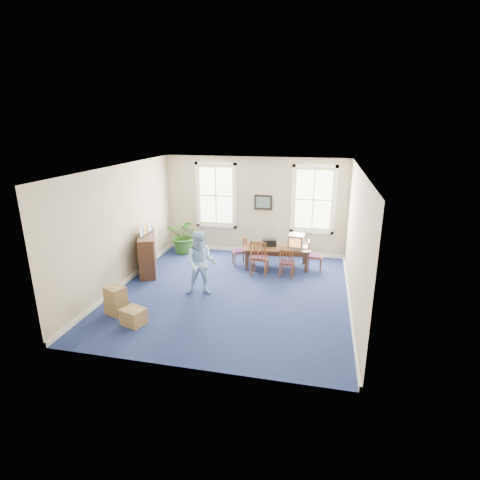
% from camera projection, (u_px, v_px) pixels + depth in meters
% --- Properties ---
extents(floor, '(6.50, 6.50, 0.00)m').
position_uv_depth(floor, '(231.00, 292.00, 9.77)').
color(floor, navy).
rests_on(floor, ground).
extents(ceiling, '(6.50, 6.50, 0.00)m').
position_uv_depth(ceiling, '(230.00, 168.00, 8.81)').
color(ceiling, white).
rests_on(ceiling, ground).
extents(wall_back, '(6.50, 0.00, 6.50)m').
position_uv_depth(wall_back, '(254.00, 206.00, 12.32)').
color(wall_back, tan).
rests_on(wall_back, ground).
extents(wall_front, '(6.50, 0.00, 6.50)m').
position_uv_depth(wall_front, '(185.00, 287.00, 6.27)').
color(wall_front, tan).
rests_on(wall_front, ground).
extents(wall_left, '(0.00, 6.50, 6.50)m').
position_uv_depth(wall_left, '(121.00, 227.00, 9.91)').
color(wall_left, tan).
rests_on(wall_left, ground).
extents(wall_right, '(0.00, 6.50, 6.50)m').
position_uv_depth(wall_right, '(356.00, 241.00, 8.68)').
color(wall_right, tan).
rests_on(wall_right, ground).
extents(baseboard_back, '(6.00, 0.04, 0.12)m').
position_uv_depth(baseboard_back, '(254.00, 250.00, 12.75)').
color(baseboard_back, white).
rests_on(baseboard_back, ground).
extents(baseboard_left, '(0.04, 6.50, 0.12)m').
position_uv_depth(baseboard_left, '(127.00, 280.00, 10.37)').
color(baseboard_left, white).
rests_on(baseboard_left, ground).
extents(baseboard_right, '(0.04, 6.50, 0.12)m').
position_uv_depth(baseboard_right, '(349.00, 301.00, 9.15)').
color(baseboard_right, white).
rests_on(baseboard_right, ground).
extents(window_left, '(1.40, 0.12, 2.20)m').
position_uv_depth(window_left, '(216.00, 196.00, 12.48)').
color(window_left, white).
rests_on(window_left, ground).
extents(window_right, '(1.40, 0.12, 2.20)m').
position_uv_depth(window_right, '(313.00, 200.00, 11.82)').
color(window_right, white).
rests_on(window_right, ground).
extents(wall_picture, '(0.58, 0.06, 0.48)m').
position_uv_depth(wall_picture, '(263.00, 202.00, 12.17)').
color(wall_picture, black).
rests_on(wall_picture, ground).
extents(conference_table, '(2.06, 1.15, 0.66)m').
position_uv_depth(conference_table, '(276.00, 257.00, 11.36)').
color(conference_table, '#402515').
rests_on(conference_table, ground).
extents(crt_tv, '(0.47, 0.51, 0.40)m').
position_uv_depth(crt_tv, '(296.00, 241.00, 11.12)').
color(crt_tv, '#B7B7BC').
rests_on(crt_tv, conference_table).
extents(game_console, '(0.21, 0.23, 0.05)m').
position_uv_depth(game_console, '(305.00, 248.00, 11.08)').
color(game_console, white).
rests_on(game_console, conference_table).
extents(equipment_bag, '(0.46, 0.36, 0.20)m').
position_uv_depth(equipment_bag, '(269.00, 242.00, 11.31)').
color(equipment_bag, black).
rests_on(equipment_bag, conference_table).
extents(chair_near_left, '(0.50, 0.50, 1.06)m').
position_uv_depth(chair_near_left, '(260.00, 257.00, 10.76)').
color(chair_near_left, brown).
rests_on(chair_near_left, ground).
extents(chair_near_right, '(0.43, 0.43, 0.87)m').
position_uv_depth(chair_near_right, '(287.00, 262.00, 10.62)').
color(chair_near_right, brown).
rests_on(chair_near_right, ground).
extents(chair_end_left, '(0.52, 0.52, 0.88)m').
position_uv_depth(chair_end_left, '(239.00, 251.00, 11.56)').
color(chair_end_left, brown).
rests_on(chair_end_left, ground).
extents(chair_end_right, '(0.42, 0.42, 0.91)m').
position_uv_depth(chair_end_right, '(315.00, 256.00, 11.08)').
color(chair_end_right, brown).
rests_on(chair_end_right, ground).
extents(man, '(0.92, 0.78, 1.67)m').
position_uv_depth(man, '(201.00, 264.00, 9.43)').
color(man, '#97C1F1').
rests_on(man, ground).
extents(credenza, '(1.03, 1.59, 1.21)m').
position_uv_depth(credenza, '(147.00, 252.00, 10.98)').
color(credenza, '#402515').
rests_on(credenza, ground).
extents(brochure_rack, '(0.25, 0.69, 0.30)m').
position_uv_depth(brochure_rack, '(146.00, 227.00, 10.75)').
color(brochure_rack, '#99999E').
rests_on(brochure_rack, credenza).
extents(potted_plant, '(1.21, 1.09, 1.22)m').
position_uv_depth(potted_plant, '(184.00, 236.00, 12.53)').
color(potted_plant, '#28591B').
rests_on(potted_plant, ground).
extents(cardboard_boxes, '(1.59, 1.59, 0.69)m').
position_uv_depth(cardboard_boxes, '(125.00, 299.00, 8.62)').
color(cardboard_boxes, olive).
rests_on(cardboard_boxes, ground).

